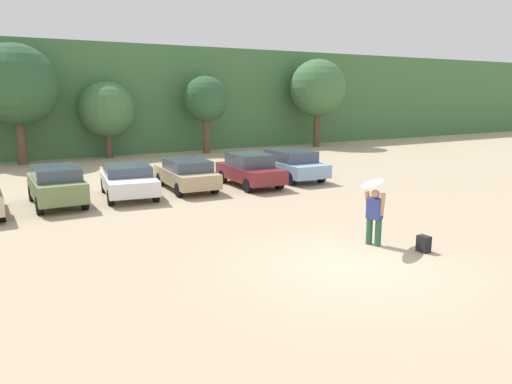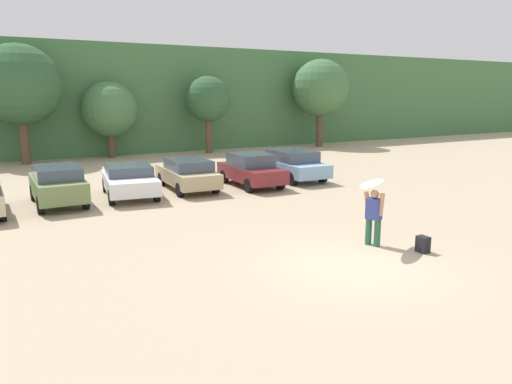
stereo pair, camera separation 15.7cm
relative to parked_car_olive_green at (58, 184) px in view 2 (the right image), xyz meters
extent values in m
plane|color=tan|center=(5.50, -10.96, -0.82)|extent=(120.00, 120.00, 0.00)
cube|color=#427042|center=(5.50, 20.51, 3.04)|extent=(108.00, 12.00, 7.72)
cylinder|color=brown|center=(-0.17, 12.94, 0.55)|extent=(0.57, 0.57, 2.75)
sphere|color=#2D5633|center=(-0.17, 12.94, 3.99)|extent=(4.86, 4.86, 4.86)
cylinder|color=brown|center=(5.21, 13.63, 0.02)|extent=(0.46, 0.46, 1.68)
sphere|color=#427042|center=(5.21, 13.63, 2.43)|extent=(3.69, 3.69, 3.69)
cylinder|color=brown|center=(12.01, 12.65, 0.44)|extent=(0.53, 0.53, 2.52)
sphere|color=#2D5633|center=(12.01, 12.65, 3.08)|extent=(3.25, 3.25, 3.25)
cylinder|color=brown|center=(21.79, 12.36, 0.59)|extent=(0.56, 0.56, 2.82)
sphere|color=#427042|center=(21.79, 12.36, 3.93)|extent=(4.54, 4.54, 4.54)
cylinder|color=black|center=(-2.02, -1.75, -0.52)|extent=(0.23, 0.60, 0.60)
cube|color=#6B7F4C|center=(0.00, 0.03, -0.13)|extent=(1.73, 3.95, 0.74)
cube|color=#3F4C5B|center=(0.00, -0.11, 0.48)|extent=(1.60, 2.36, 0.47)
cylinder|color=black|center=(-0.78, 1.34, -0.50)|extent=(0.22, 0.65, 0.65)
cylinder|color=black|center=(0.78, 1.34, -0.50)|extent=(0.22, 0.65, 0.65)
cylinder|color=black|center=(-0.78, -1.27, -0.50)|extent=(0.22, 0.65, 0.65)
cylinder|color=black|center=(0.78, -1.27, -0.50)|extent=(0.22, 0.65, 0.65)
cube|color=white|center=(2.84, 0.17, -0.20)|extent=(2.50, 4.40, 0.60)
cube|color=#3F4C5B|center=(2.86, 0.30, 0.30)|extent=(2.06, 2.32, 0.40)
cylinder|color=black|center=(2.16, 1.66, -0.50)|extent=(0.30, 0.66, 0.64)
cylinder|color=black|center=(3.90, 1.42, -0.50)|extent=(0.30, 0.66, 0.64)
cylinder|color=black|center=(1.78, -1.07, -0.50)|extent=(0.30, 0.66, 0.64)
cylinder|color=black|center=(3.52, -1.31, -0.50)|extent=(0.30, 0.66, 0.64)
cube|color=tan|center=(5.53, 0.47, -0.21)|extent=(2.02, 4.50, 0.62)
cube|color=#3F4C5B|center=(5.52, 0.23, 0.34)|extent=(1.76, 2.47, 0.47)
cylinder|color=black|center=(4.82, 1.96, -0.52)|extent=(0.26, 0.62, 0.61)
cylinder|color=black|center=(6.41, 1.87, -0.52)|extent=(0.26, 0.62, 0.61)
cylinder|color=black|center=(4.65, -0.94, -0.52)|extent=(0.26, 0.62, 0.61)
cylinder|color=black|center=(6.24, -1.03, -0.52)|extent=(0.26, 0.62, 0.61)
cube|color=maroon|center=(8.44, -0.27, -0.19)|extent=(1.88, 4.07, 0.64)
cube|color=#3F4C5B|center=(8.44, -0.21, 0.42)|extent=(1.68, 2.06, 0.58)
cylinder|color=black|center=(7.69, 1.08, -0.51)|extent=(0.24, 0.64, 0.63)
cylinder|color=black|center=(9.27, 1.03, -0.51)|extent=(0.24, 0.64, 0.63)
cylinder|color=black|center=(7.61, -1.57, -0.51)|extent=(0.24, 0.64, 0.63)
cylinder|color=black|center=(9.19, -1.62, -0.51)|extent=(0.24, 0.64, 0.63)
cube|color=#84ADD1|center=(11.10, 0.33, -0.19)|extent=(2.09, 4.56, 0.63)
cube|color=#3F4C5B|center=(11.10, 0.31, 0.40)|extent=(1.86, 2.58, 0.54)
cylinder|color=black|center=(10.31, 1.85, -0.50)|extent=(0.25, 0.65, 0.64)
cylinder|color=black|center=(12.02, 1.77, -0.50)|extent=(0.25, 0.65, 0.64)
cylinder|color=black|center=(10.19, -1.11, -0.50)|extent=(0.25, 0.65, 0.64)
cylinder|color=black|center=(11.90, -1.18, -0.50)|extent=(0.25, 0.65, 0.64)
cylinder|color=#26593F|center=(7.13, -10.06, -0.43)|extent=(0.18, 0.18, 0.78)
cylinder|color=#26593F|center=(7.04, -9.80, -0.43)|extent=(0.18, 0.18, 0.78)
cube|color=#333D8C|center=(7.08, -9.93, 0.25)|extent=(0.41, 0.47, 0.59)
sphere|color=tan|center=(7.08, -9.93, 0.67)|extent=(0.25, 0.25, 0.25)
cylinder|color=tan|center=(7.15, -10.13, 0.41)|extent=(0.18, 0.21, 0.64)
cylinder|color=tan|center=(7.01, -9.72, 0.41)|extent=(0.20, 0.27, 0.64)
ellipsoid|color=white|center=(6.98, -9.92, 0.99)|extent=(1.73, 1.31, 0.08)
cube|color=black|center=(7.84, -11.07, -0.60)|extent=(0.24, 0.34, 0.45)
camera|label=1|loc=(-2.46, -19.77, 3.42)|focal=33.92mm
camera|label=2|loc=(-2.32, -19.84, 3.42)|focal=33.92mm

